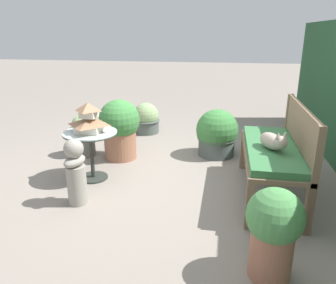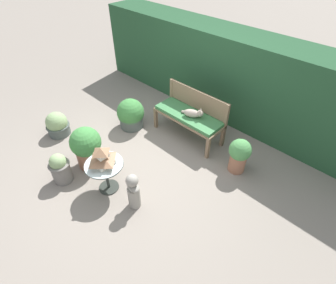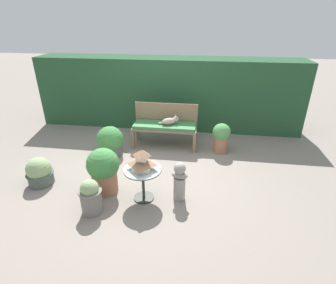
{
  "view_description": "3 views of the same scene",
  "coord_description": "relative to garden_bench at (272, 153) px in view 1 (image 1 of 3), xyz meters",
  "views": [
    {
      "loc": [
        3.18,
        0.66,
        1.54
      ],
      "look_at": [
        -0.04,
        0.08,
        0.44
      ],
      "focal_mm": 35.0,
      "sensor_mm": 36.0,
      "label": 1
    },
    {
      "loc": [
        2.59,
        -2.03,
        3.29
      ],
      "look_at": [
        0.31,
        0.35,
        0.43
      ],
      "focal_mm": 28.0,
      "sensor_mm": 36.0,
      "label": 2
    },
    {
      "loc": [
        0.9,
        -3.98,
        2.59
      ],
      "look_at": [
        0.32,
        0.14,
        0.57
      ],
      "focal_mm": 28.0,
      "sensor_mm": 36.0,
      "label": 3
    }
  ],
  "objects": [
    {
      "name": "ground",
      "position": [
        -0.11,
        -1.11,
        -0.44
      ],
      "size": [
        30.0,
        30.0,
        0.0
      ],
      "primitive_type": "plane",
      "color": "gray"
    },
    {
      "name": "garden_bench",
      "position": [
        0.0,
        0.0,
        0.0
      ],
      "size": [
        1.36,
        0.51,
        0.52
      ],
      "color": "#7F664C",
      "rests_on": "ground"
    },
    {
      "name": "bench_backrest",
      "position": [
        0.0,
        0.24,
        0.21
      ],
      "size": [
        1.36,
        0.06,
        0.9
      ],
      "color": "#7F664C",
      "rests_on": "ground"
    },
    {
      "name": "cat",
      "position": [
        0.12,
        -0.01,
        0.15
      ],
      "size": [
        0.42,
        0.26,
        0.2
      ],
      "rotation": [
        0.0,
        0.0,
        0.43
      ],
      "color": "#A89989",
      "rests_on": "garden_bench"
    },
    {
      "name": "patio_table",
      "position": [
        -0.05,
        -1.86,
        -0.03
      ],
      "size": [
        0.57,
        0.57,
        0.54
      ],
      "color": "#2D332D",
      "rests_on": "ground"
    },
    {
      "name": "pagoda_birdhouse",
      "position": [
        -0.05,
        -1.86,
        0.23
      ],
      "size": [
        0.35,
        0.35,
        0.31
      ],
      "color": "silver",
      "rests_on": "patio_table"
    },
    {
      "name": "garden_bust",
      "position": [
        0.5,
        -1.78,
        -0.12
      ],
      "size": [
        0.28,
        0.2,
        0.64
      ],
      "rotation": [
        0.0,
        0.0,
        -0.23
      ],
      "color": "gray",
      "rests_on": "ground"
    },
    {
      "name": "potted_plant_table_near",
      "position": [
        -0.71,
        -1.75,
        -0.04
      ],
      "size": [
        0.51,
        0.51,
        0.76
      ],
      "color": "#9E664C",
      "rests_on": "ground"
    },
    {
      "name": "potted_plant_bench_left",
      "position": [
        -0.72,
        -2.26,
        -0.18
      ],
      "size": [
        0.33,
        0.33,
        0.54
      ],
      "color": "slate",
      "rests_on": "ground"
    },
    {
      "name": "potted_plant_path_edge",
      "position": [
        1.19,
        -0.12,
        -0.09
      ],
      "size": [
        0.36,
        0.36,
        0.63
      ],
      "color": "#9E664C",
      "rests_on": "ground"
    },
    {
      "name": "potted_plant_bench_right",
      "position": [
        -1.87,
        -1.7,
        -0.23
      ],
      "size": [
        0.45,
        0.45,
        0.48
      ],
      "color": "#4C5651",
      "rests_on": "ground"
    },
    {
      "name": "potted_plant_hedge_corner",
      "position": [
        -1.03,
        -0.55,
        -0.16
      ],
      "size": [
        0.54,
        0.54,
        0.61
      ],
      "color": "#4C5651",
      "rests_on": "ground"
    }
  ]
}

